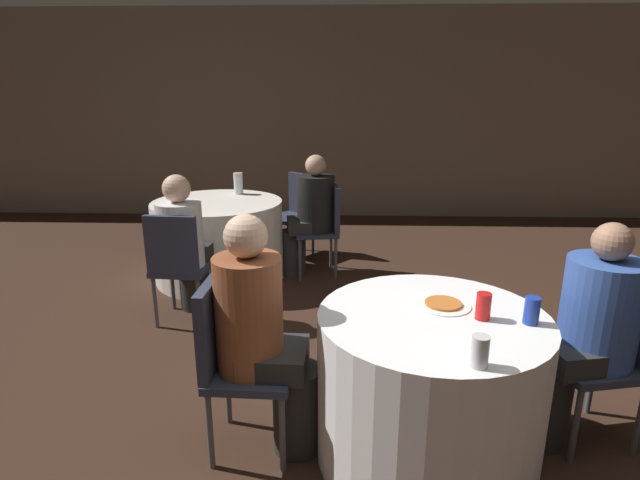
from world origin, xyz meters
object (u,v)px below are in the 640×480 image
Objects in this scene: person_blue_shirt at (585,334)px; soda_can_blue at (532,311)px; person_black_shirt at (309,215)px; table_near at (428,387)px; chair_far_northeast at (297,207)px; pizza_plate_near at (443,304)px; chair_near_west at (232,351)px; table_far at (219,240)px; chair_near_east at (611,343)px; soda_can_red at (483,306)px; person_white_shirt at (185,246)px; soda_can_silver at (480,351)px; chair_far_south at (177,259)px; chair_far_east at (325,221)px; person_floral_shirt at (264,338)px; bottle_far at (238,183)px.

soda_can_blue is (-0.36, -0.22, 0.22)m from person_blue_shirt.
soda_can_blue is at bearing -165.44° from person_black_shirt.
person_black_shirt reaches higher than table_near.
chair_far_northeast is 3.19m from pizza_plate_near.
chair_near_west is at bearing 175.60° from soda_can_blue.
pizza_plate_near is at bearing 149.03° from chair_far_northeast.
table_far is 2.83m from pizza_plate_near.
chair_near_east reaches higher than table_near.
soda_can_red is at bearing 88.59° from chair_near_west.
soda_can_silver is at bearing -45.41° from person_white_shirt.
soda_can_silver is at bearing -42.83° from chair_far_south.
pizza_plate_near is 2.11× the size of soda_can_blue.
pizza_plate_near is (0.07, 0.10, 0.38)m from table_near.
person_blue_shirt is (1.32, -2.39, 0.06)m from chair_far_east.
table_far is at bearing 120.14° from soda_can_silver.
person_floral_shirt is 9.85× the size of soda_can_red.
chair_near_east and chair_far_south have the same top height.
chair_far_east is at bearing 160.24° from chair_far_northeast.
chair_near_east is at bearing -153.85° from person_black_shirt.
person_white_shirt reaches higher than soda_can_blue.
chair_far_south is 1.60m from person_floral_shirt.
chair_near_west is at bearing -79.96° from bottle_far.
chair_far_south reaches higher than soda_can_red.
chair_far_northeast is (0.67, 0.76, 0.15)m from table_far.
person_blue_shirt reaches higher than soda_can_blue.
person_floral_shirt is at bearing 90.00° from chair_near_west.
chair_far_east is 1.00× the size of chair_far_south.
chair_near_west reaches higher than soda_can_red.
chair_far_northeast is (-0.33, 0.60, 0.00)m from chair_far_east.
chair_near_east is at bearing 97.05° from person_floral_shirt.
person_black_shirt is at bearing 23.84° from chair_near_east.
person_floral_shirt is at bearing 175.26° from soda_can_blue.
person_floral_shirt is at bearing 169.63° from person_black_shirt.
table_near is 0.62m from soda_can_silver.
table_far is 2.44m from chair_near_west.
person_floral_shirt is 1.55m from person_blue_shirt.
bottle_far is at bearing 119.34° from pizza_plate_near.
chair_near_west reaches higher than soda_can_blue.
pizza_plate_near is (1.68, -1.43, 0.17)m from person_white_shirt.
chair_near_west is at bearing 178.14° from table_near.
pizza_plate_near is 0.39m from soda_can_blue.
table_near is 5.03× the size of bottle_far.
chair_far_northeast is at bearing 6.75° from person_black_shirt.
chair_far_east is at bearing 8.73° from table_far.
bottle_far is at bearing 29.11° from person_blue_shirt.
chair_near_west is at bearing -61.97° from person_white_shirt.
table_far is at bearing -159.94° from person_floral_shirt.
soda_can_red is at bearing -33.68° from chair_far_south.
table_near is 1.20× the size of chair_far_northeast.
chair_far_east is 2.73m from person_blue_shirt.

